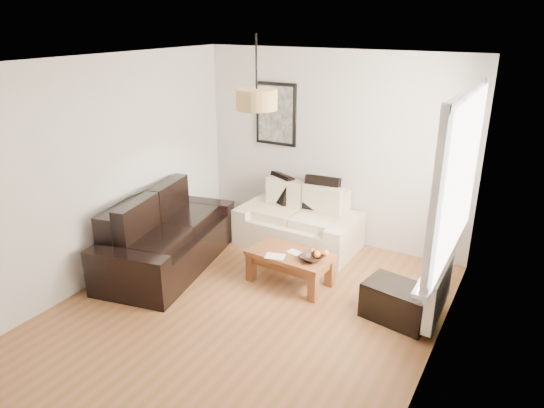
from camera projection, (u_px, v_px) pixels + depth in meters
The scene contains 21 objects.
floor at pixel (245, 313), 5.34m from camera, with size 4.50×4.50×0.00m, color brown.
ceiling at pixel (239, 62), 4.41m from camera, with size 3.80×4.50×0.00m, color white, non-canonical shape.
wall_back at pixel (332, 149), 6.71m from camera, with size 3.80×0.04×2.60m, color silver, non-canonical shape.
wall_front at pixel (44, 309), 3.04m from camera, with size 3.80×0.04×2.60m, color silver, non-canonical shape.
wall_left at pixel (104, 171), 5.75m from camera, with size 0.04×4.50×2.60m, color silver, non-canonical shape.
wall_right at pixel (441, 239), 4.00m from camera, with size 0.04×4.50×2.60m, color silver, non-canonical shape.
window_bay at pixel (459, 177), 4.57m from camera, with size 0.14×1.90×1.60m, color white, non-canonical shape.
radiator at pixel (439, 291), 5.02m from camera, with size 0.10×0.90×0.52m, color white.
poster at pixel (276, 114), 6.93m from camera, with size 0.62×0.04×0.87m, color black, non-canonical shape.
pendant_shade at pixel (257, 99), 4.79m from camera, with size 0.40×0.40×0.20m, color tan.
loveseat_cream at pixel (298, 219), 6.76m from camera, with size 1.61×0.88×0.80m, color beige, non-canonical shape.
sofa_leather at pixel (168, 233), 6.22m from camera, with size 2.02×0.98×0.87m, color black, non-canonical shape.
coffee_table at pixel (290, 268), 5.87m from camera, with size 0.97×0.53×0.40m, color brown, non-canonical shape.
ottoman at pixel (398, 302), 5.16m from camera, with size 0.68×0.44×0.39m, color black.
cushion_left at pixel (280, 188), 6.99m from camera, with size 0.40×0.12×0.40m, color black.
cushion_right at pixel (322, 194), 6.68m from camera, with size 0.47×0.15×0.47m, color black.
fruit_bowl at pixel (312, 258), 5.60m from camera, with size 0.26×0.26×0.06m, color black.
orange_a at pixel (317, 255), 5.66m from camera, with size 0.08×0.08×0.08m, color orange.
orange_b at pixel (326, 253), 5.70m from camera, with size 0.07×0.07×0.07m, color #FF6015.
orange_c at pixel (312, 251), 5.74m from camera, with size 0.07×0.07×0.07m, color #DC4712.
papers at pixel (275, 256), 5.71m from camera, with size 0.22×0.16×0.01m, color white.
Camera 1 is at (2.50, -3.84, 2.98)m, focal length 32.85 mm.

